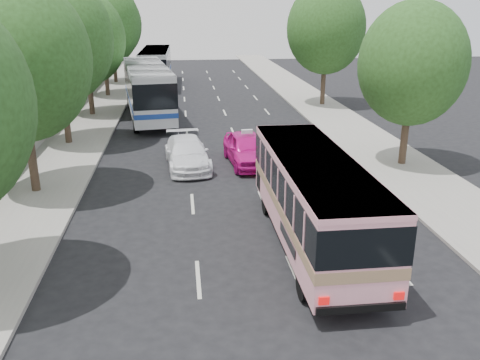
{
  "coord_description": "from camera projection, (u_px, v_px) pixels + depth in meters",
  "views": [
    {
      "loc": [
        -2.21,
        -15.24,
        7.69
      ],
      "look_at": [
        -0.17,
        2.13,
        1.6
      ],
      "focal_mm": 38.0,
      "sensor_mm": 36.0,
      "label": 1
    }
  ],
  "objects": [
    {
      "name": "tree_left_e",
      "position": [
        102.0,
        20.0,
        42.11
      ],
      "size": [
        6.3,
        6.3,
        9.82
      ],
      "color": "#38281E",
      "rests_on": "ground"
    },
    {
      "name": "white_pickup",
      "position": [
        187.0,
        153.0,
        25.06
      ],
      "size": [
        2.41,
        5.05,
        1.42
      ],
      "primitive_type": "imported",
      "rotation": [
        0.0,
        0.0,
        0.09
      ],
      "color": "white",
      "rests_on": "ground"
    },
    {
      "name": "tree_left_b",
      "position": [
        19.0,
        54.0,
        19.8
      ],
      "size": [
        5.7,
        5.7,
        8.88
      ],
      "color": "#38281E",
      "rests_on": "ground"
    },
    {
      "name": "tour_coach_rear",
      "position": [
        156.0,
        64.0,
        49.52
      ],
      "size": [
        2.74,
        11.78,
        3.51
      ],
      "rotation": [
        0.0,
        0.0,
        -0.02
      ],
      "color": "silver",
      "rests_on": "ground"
    },
    {
      "name": "tree_right_far",
      "position": [
        327.0,
        25.0,
        38.51
      ],
      "size": [
        6.0,
        6.0,
        9.35
      ],
      "color": "#38281E",
      "rests_on": "ground"
    },
    {
      "name": "tree_left_c",
      "position": [
        58.0,
        34.0,
        27.18
      ],
      "size": [
        6.0,
        6.0,
        9.35
      ],
      "color": "#38281E",
      "rests_on": "ground"
    },
    {
      "name": "tree_left_f",
      "position": [
        112.0,
        22.0,
        49.74
      ],
      "size": [
        5.88,
        5.88,
        9.16
      ],
      "color": "#38281E",
      "rests_on": "ground"
    },
    {
      "name": "sidewalk_right",
      "position": [
        330.0,
        115.0,
        36.74
      ],
      "size": [
        4.0,
        90.0,
        0.12
      ],
      "primitive_type": "cube",
      "color": "#9E998E",
      "rests_on": "ground"
    },
    {
      "name": "ground",
      "position": [
        252.0,
        245.0,
        17.07
      ],
      "size": [
        120.0,
        120.0,
        0.0
      ],
      "primitive_type": "plane",
      "color": "black",
      "rests_on": "ground"
    },
    {
      "name": "low_wall",
      "position": [
        61.0,
        109.0,
        34.4
      ],
      "size": [
        0.3,
        90.0,
        1.5
      ],
      "primitive_type": "cube",
      "color": "#9E998E",
      "rests_on": "sidewalk_left"
    },
    {
      "name": "taxi_roof_sign",
      "position": [
        247.0,
        131.0,
        25.17
      ],
      "size": [
        0.56,
        0.23,
        0.18
      ],
      "primitive_type": "cube",
      "rotation": [
        0.0,
        0.0,
        0.09
      ],
      "color": "silver",
      "rests_on": "pink_taxi"
    },
    {
      "name": "pink_bus",
      "position": [
        314.0,
        192.0,
        16.5
      ],
      "size": [
        2.44,
        9.51,
        3.03
      ],
      "rotation": [
        0.0,
        0.0,
        0.0
      ],
      "color": "#FFA4B7",
      "rests_on": "ground"
    },
    {
      "name": "tour_coach_front",
      "position": [
        147.0,
        87.0,
        35.47
      ],
      "size": [
        4.25,
        12.49,
        3.67
      ],
      "rotation": [
        0.0,
        0.0,
        0.13
      ],
      "color": "silver",
      "rests_on": "ground"
    },
    {
      "name": "sidewalk_left",
      "position": [
        90.0,
        121.0,
        34.87
      ],
      "size": [
        4.0,
        90.0,
        0.15
      ],
      "primitive_type": "cube",
      "color": "#9E998E",
      "rests_on": "ground"
    },
    {
      "name": "tree_left_d",
      "position": [
        86.0,
        35.0,
        34.86
      ],
      "size": [
        5.52,
        5.52,
        8.6
      ],
      "color": "#38281E",
      "rests_on": "ground"
    },
    {
      "name": "pink_taxi",
      "position": [
        247.0,
        149.0,
        25.46
      ],
      "size": [
        2.29,
        4.85,
        1.6
      ],
      "primitive_type": "imported",
      "rotation": [
        0.0,
        0.0,
        0.09
      ],
      "color": "#D6128B",
      "rests_on": "ground"
    },
    {
      "name": "tree_right_near",
      "position": [
        415.0,
        60.0,
        23.77
      ],
      "size": [
        5.1,
        5.1,
        7.95
      ],
      "color": "#38281E",
      "rests_on": "ground"
    }
  ]
}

